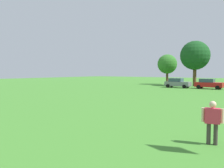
{
  "coord_description": "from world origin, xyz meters",
  "views": [
    {
      "loc": [
        7.76,
        3.08,
        2.9
      ],
      "look_at": [
        2.07,
        10.87,
        2.38
      ],
      "focal_mm": 37.42,
      "sensor_mm": 36.0,
      "label": 1
    }
  ],
  "objects_px": {
    "parked_car_gray_0": "(177,83)",
    "parked_car_red_1": "(209,84)",
    "adult_bystander": "(212,119)",
    "tree_far_left": "(167,64)",
    "tree_left": "(195,56)"
  },
  "relations": [
    {
      "from": "parked_car_gray_0",
      "to": "parked_car_red_1",
      "type": "height_order",
      "value": "same"
    },
    {
      "from": "adult_bystander",
      "to": "parked_car_red_1",
      "type": "relative_size",
      "value": 0.4
    },
    {
      "from": "parked_car_red_1",
      "to": "tree_far_left",
      "type": "relative_size",
      "value": 0.65
    },
    {
      "from": "adult_bystander",
      "to": "parked_car_gray_0",
      "type": "relative_size",
      "value": 0.4
    },
    {
      "from": "tree_far_left",
      "to": "tree_left",
      "type": "bearing_deg",
      "value": -18.33
    },
    {
      "from": "tree_left",
      "to": "tree_far_left",
      "type": "bearing_deg",
      "value": 161.67
    },
    {
      "from": "adult_bystander",
      "to": "tree_far_left",
      "type": "relative_size",
      "value": 0.26
    },
    {
      "from": "adult_bystander",
      "to": "tree_left",
      "type": "bearing_deg",
      "value": 95.53
    },
    {
      "from": "tree_far_left",
      "to": "tree_left",
      "type": "relative_size",
      "value": 0.75
    },
    {
      "from": "parked_car_red_1",
      "to": "parked_car_gray_0",
      "type": "bearing_deg",
      "value": -176.46
    },
    {
      "from": "adult_bystander",
      "to": "parked_car_gray_0",
      "type": "bearing_deg",
      "value": 100.69
    },
    {
      "from": "tree_left",
      "to": "adult_bystander",
      "type": "bearing_deg",
      "value": -72.37
    },
    {
      "from": "tree_far_left",
      "to": "tree_left",
      "type": "distance_m",
      "value": 7.14
    },
    {
      "from": "parked_car_gray_0",
      "to": "parked_car_red_1",
      "type": "xyz_separation_m",
      "value": [
        5.19,
        0.32,
        0.0
      ]
    },
    {
      "from": "parked_car_red_1",
      "to": "tree_left",
      "type": "bearing_deg",
      "value": 123.84
    }
  ]
}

